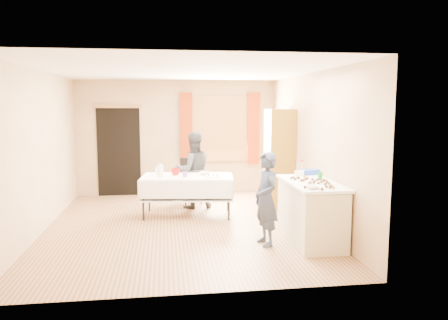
{
  "coord_description": "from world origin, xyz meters",
  "views": [
    {
      "loc": [
        -0.28,
        -7.29,
        2.05
      ],
      "look_at": [
        0.72,
        0.0,
        1.12
      ],
      "focal_mm": 35.0,
      "sensor_mm": 36.0,
      "label": 1
    }
  ],
  "objects": [
    {
      "name": "girl",
      "position": [
        1.18,
        -1.19,
        0.69
      ],
      "size": [
        0.64,
        0.54,
        1.37
      ],
      "primitive_type": "imported",
      "rotation": [
        0.0,
        0.0,
        -1.35
      ],
      "color": "#232D48",
      "rests_on": "floor"
    },
    {
      "name": "counter",
      "position": [
        1.89,
        -1.11,
        0.45
      ],
      "size": [
        0.7,
        1.49,
        0.91
      ],
      "color": "beige",
      "rests_on": "floor"
    },
    {
      "name": "bottle",
      "position": [
        -0.41,
        0.95,
        0.84
      ],
      "size": [
        0.11,
        0.11,
        0.19
      ],
      "primitive_type": "imported",
      "rotation": [
        0.0,
        0.0,
        -0.13
      ],
      "color": "white",
      "rests_on": "party_table"
    },
    {
      "name": "window_pane",
      "position": [
        1.0,
        2.71,
        1.5
      ],
      "size": [
        1.2,
        0.02,
        1.4
      ],
      "primitive_type": "cube",
      "color": "white",
      "rests_on": "wall_back"
    },
    {
      "name": "wall_right",
      "position": [
        2.26,
        0.0,
        1.3
      ],
      "size": [
        0.02,
        5.5,
        2.6
      ],
      "primitive_type": "cube",
      "color": "tan",
      "rests_on": "floor"
    },
    {
      "name": "window_frame",
      "position": [
        1.0,
        2.72,
        1.5
      ],
      "size": [
        1.32,
        0.06,
        1.52
      ],
      "primitive_type": "cube",
      "color": "olive",
      "rests_on": "wall_back"
    },
    {
      "name": "cup_rainbow",
      "position": [
        0.08,
        0.55,
        0.8
      ],
      "size": [
        0.17,
        0.17,
        0.1
      ],
      "primitive_type": "imported",
      "rotation": [
        0.0,
        0.0,
        -0.31
      ],
      "color": "red",
      "rests_on": "party_table"
    },
    {
      "name": "floor",
      "position": [
        0.0,
        0.0,
        -0.01
      ],
      "size": [
        4.5,
        5.5,
        0.02
      ],
      "primitive_type": "cube",
      "color": "#9E7047",
      "rests_on": "ground"
    },
    {
      "name": "cake_balls",
      "position": [
        1.9,
        -1.21,
        0.93
      ],
      "size": [
        0.52,
        1.06,
        0.04
      ],
      "color": "#3F2314",
      "rests_on": "counter"
    },
    {
      "name": "pitcher",
      "position": [
        -0.36,
        0.61,
        0.86
      ],
      "size": [
        0.12,
        0.12,
        0.22
      ],
      "primitive_type": "cylinder",
      "rotation": [
        0.0,
        0.0,
        -0.15
      ],
      "color": "silver",
      "rests_on": "party_table"
    },
    {
      "name": "chair",
      "position": [
        0.26,
        1.71,
        0.28
      ],
      "size": [
        0.45,
        0.45,
        0.94
      ],
      "rotation": [
        0.0,
        0.0,
        0.18
      ],
      "color": "black",
      "rests_on": "floor"
    },
    {
      "name": "ceiling",
      "position": [
        0.0,
        0.0,
        2.61
      ],
      "size": [
        4.5,
        5.5,
        0.02
      ],
      "primitive_type": "cube",
      "color": "white",
      "rests_on": "floor"
    },
    {
      "name": "blue_basket",
      "position": [
        2.09,
        -0.42,
        0.95
      ],
      "size": [
        0.34,
        0.27,
        0.08
      ],
      "primitive_type": "cube",
      "rotation": [
        0.0,
        0.0,
        0.27
      ],
      "color": "blue",
      "rests_on": "counter"
    },
    {
      "name": "curtain_right",
      "position": [
        1.78,
        2.67,
        1.5
      ],
      "size": [
        0.28,
        0.06,
        1.65
      ],
      "primitive_type": "cube",
      "color": "#8D2F0C",
      "rests_on": "wall_back"
    },
    {
      "name": "small_bowl",
      "position": [
        0.46,
        0.74,
        0.78
      ],
      "size": [
        0.33,
        0.33,
        0.06
      ],
      "primitive_type": "imported",
      "rotation": [
        0.0,
        0.0,
        -0.37
      ],
      "color": "white",
      "rests_on": "party_table"
    },
    {
      "name": "party_table",
      "position": [
        0.13,
        0.68,
        0.44
      ],
      "size": [
        1.77,
        1.06,
        0.75
      ],
      "rotation": [
        0.0,
        0.0,
        -0.12
      ],
      "color": "black",
      "rests_on": "floor"
    },
    {
      "name": "foam_block",
      "position": [
        1.88,
        -0.55,
        0.95
      ],
      "size": [
        0.17,
        0.14,
        0.08
      ],
      "primitive_type": "cube",
      "rotation": [
        0.0,
        0.0,
        -0.3
      ],
      "color": "white",
      "rests_on": "counter"
    },
    {
      "name": "cabinet",
      "position": [
        1.99,
        1.11,
        0.98
      ],
      "size": [
        0.5,
        0.6,
        1.97
      ],
      "primitive_type": "cube",
      "color": "#8F6418",
      "rests_on": "floor"
    },
    {
      "name": "cup_red",
      "position": [
        -0.08,
        0.77,
        0.81
      ],
      "size": [
        0.21,
        0.21,
        0.13
      ],
      "primitive_type": "imported",
      "rotation": [
        0.0,
        0.0,
        -0.15
      ],
      "color": "#CE0505",
      "rests_on": "party_table"
    },
    {
      "name": "wall_front",
      "position": [
        0.0,
        -2.76,
        1.3
      ],
      "size": [
        4.5,
        0.02,
        2.6
      ],
      "primitive_type": "cube",
      "color": "tan",
      "rests_on": "floor"
    },
    {
      "name": "door_lintel",
      "position": [
        -1.3,
        2.7,
        2.02
      ],
      "size": [
        1.05,
        0.06,
        0.08
      ],
      "primitive_type": "cube",
      "color": "olive",
      "rests_on": "wall_back"
    },
    {
      "name": "mixing_bowl",
      "position": [
        1.72,
        -1.64,
        0.93
      ],
      "size": [
        0.23,
        0.23,
        0.05
      ],
      "primitive_type": "imported",
      "rotation": [
        0.0,
        0.0,
        -0.08
      ],
      "color": "white",
      "rests_on": "counter"
    },
    {
      "name": "wall_back",
      "position": [
        0.0,
        2.76,
        1.3
      ],
      "size": [
        4.5,
        0.02,
        2.6
      ],
      "primitive_type": "cube",
      "color": "tan",
      "rests_on": "floor"
    },
    {
      "name": "curtain_left",
      "position": [
        0.22,
        2.67,
        1.5
      ],
      "size": [
        0.28,
        0.06,
        1.65
      ],
      "primitive_type": "cube",
      "color": "#8D2F0C",
      "rests_on": "wall_back"
    },
    {
      "name": "pastry_tray",
      "position": [
        0.59,
        0.49,
        0.76
      ],
      "size": [
        0.29,
        0.21,
        0.02
      ],
      "primitive_type": "cube",
      "rotation": [
        0.0,
        0.0,
        0.04
      ],
      "color": "white",
      "rests_on": "party_table"
    },
    {
      "name": "woman",
      "position": [
        0.29,
        1.29,
        0.76
      ],
      "size": [
        0.95,
        0.84,
        1.52
      ],
      "primitive_type": "imported",
      "rotation": [
        0.0,
        0.0,
        3.33
      ],
      "color": "black",
      "rests_on": "floor"
    },
    {
      "name": "doorway",
      "position": [
        -1.3,
        2.73,
        1.0
      ],
      "size": [
        0.95,
        0.04,
        2.0
      ],
      "primitive_type": "cube",
      "color": "black",
      "rests_on": "floor"
    },
    {
      "name": "soda_can",
      "position": [
        2.08,
        -0.95,
        0.97
      ],
      "size": [
        0.07,
        0.07,
        0.12
      ],
      "primitive_type": "cylinder",
      "rotation": [
        0.0,
        0.0,
        0.02
      ],
      "color": "#0A9E2F",
      "rests_on": "counter"
    },
    {
      "name": "wall_left",
      "position": [
        -2.26,
        0.0,
        1.3
      ],
      "size": [
        0.02,
        5.5,
        2.6
      ],
      "primitive_type": "cube",
      "color": "tan",
      "rests_on": "floor"
    }
  ]
}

